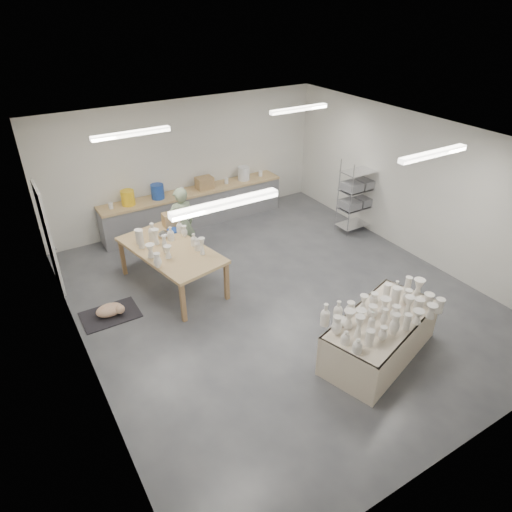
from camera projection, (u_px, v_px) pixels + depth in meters
room at (272, 198)px, 7.74m from camera, size 8.00×8.02×3.00m
back_counter at (194, 206)px, 11.23m from camera, size 4.60×0.60×1.24m
wire_shelf at (358, 195)px, 10.76m from camera, size 0.88×0.48×1.80m
drying_table at (380, 334)px, 7.19m from camera, size 2.28×1.60×1.11m
work_table at (169, 245)px, 8.77m from camera, size 1.56×2.44×1.22m
rug at (110, 315)px, 8.28m from camera, size 1.00×0.70×0.02m
cat at (111, 310)px, 8.22m from camera, size 0.50×0.37×0.21m
potter at (182, 224)px, 9.66m from camera, size 0.61×0.42×1.63m
red_stool at (179, 241)px, 10.13m from camera, size 0.44×0.44×0.32m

